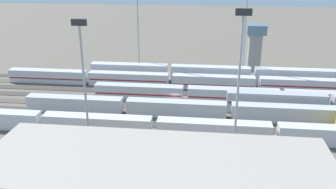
{
  "coord_description": "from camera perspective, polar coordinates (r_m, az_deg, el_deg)",
  "views": [
    {
      "loc": [
        -7.62,
        83.01,
        34.68
      ],
      "look_at": [
        1.73,
        -0.19,
        2.5
      ],
      "focal_mm": 38.16,
      "sensor_mm": 36.0,
      "label": 1
    }
  ],
  "objects": [
    {
      "name": "ground_plane",
      "position": [
        90.29,
        1.08,
        -1.57
      ],
      "size": [
        400.0,
        400.0,
        0.0
      ],
      "primitive_type": "plane",
      "color": "#60594F"
    },
    {
      "name": "track_bed_0",
      "position": [
        106.58,
        1.97,
        2.06
      ],
      "size": [
        140.0,
        2.8,
        0.12
      ],
      "primitive_type": "cube",
      "color": "#3D3833",
      "rests_on": "ground_plane"
    },
    {
      "name": "track_bed_1",
      "position": [
        101.88,
        1.74,
        1.15
      ],
      "size": [
        140.0,
        2.8,
        0.12
      ],
      "primitive_type": "cube",
      "color": "#4C443D",
      "rests_on": "ground_plane"
    },
    {
      "name": "track_bed_2",
      "position": [
        97.21,
        1.49,
        0.15
      ],
      "size": [
        140.0,
        2.8,
        0.12
      ],
      "primitive_type": "cube",
      "color": "#3D3833",
      "rests_on": "ground_plane"
    },
    {
      "name": "track_bed_3",
      "position": [
        92.57,
        1.22,
        -0.94
      ],
      "size": [
        140.0,
        2.8,
        0.12
      ],
      "primitive_type": "cube",
      "color": "#3D3833",
      "rests_on": "ground_plane"
    },
    {
      "name": "track_bed_4",
      "position": [
        87.97,
        0.92,
        -2.15
      ],
      "size": [
        140.0,
        2.8,
        0.12
      ],
      "primitive_type": "cube",
      "color": "#4C443D",
      "rests_on": "ground_plane"
    },
    {
      "name": "track_bed_5",
      "position": [
        83.42,
        0.59,
        -3.5
      ],
      "size": [
        140.0,
        2.8,
        0.12
      ],
      "primitive_type": "cube",
      "color": "#3D3833",
      "rests_on": "ground_plane"
    },
    {
      "name": "track_bed_6",
      "position": [
        78.92,
        0.22,
        -5.0
      ],
      "size": [
        140.0,
        2.8,
        0.12
      ],
      "primitive_type": "cube",
      "color": "#3D3833",
      "rests_on": "ground_plane"
    },
    {
      "name": "track_bed_7",
      "position": [
        74.49,
        -0.2,
        -6.67
      ],
      "size": [
        140.0,
        2.8,
        0.12
      ],
      "primitive_type": "cube",
      "color": "#4C443D",
      "rests_on": "ground_plane"
    },
    {
      "name": "train_on_track_7",
      "position": [
        74.08,
        -3.21,
        -5.13
      ],
      "size": [
        139.0,
        3.0,
        4.4
      ],
      "color": "black",
      "rests_on": "ground_plane"
    },
    {
      "name": "train_on_track_0",
      "position": [
        105.51,
        6.78,
        3.18
      ],
      "size": [
        71.4,
        3.0,
        5.0
      ],
      "color": "silver",
      "rests_on": "ground_plane"
    },
    {
      "name": "train_on_track_5",
      "position": [
        82.45,
        9.69,
        -2.63
      ],
      "size": [
        95.6,
        3.0,
        3.8
      ],
      "color": "#B7BABF",
      "rests_on": "ground_plane"
    },
    {
      "name": "train_on_track_1",
      "position": [
        100.93,
        6.03,
        2.05
      ],
      "size": [
        114.8,
        3.06,
        4.4
      ],
      "color": "maroon",
      "rests_on": "ground_plane"
    },
    {
      "name": "train_on_track_4",
      "position": [
        91.31,
        24.3,
        -1.5
      ],
      "size": [
        47.2,
        3.06,
        5.0
      ],
      "color": "#A8AAB2",
      "rests_on": "ground_plane"
    },
    {
      "name": "train_on_track_3",
      "position": [
        91.81,
        10.35,
        -0.19
      ],
      "size": [
        71.4,
        3.06,
        3.8
      ],
      "color": "#B7BABF",
      "rests_on": "ground_plane"
    },
    {
      "name": "light_mast_0",
      "position": [
        104.81,
        12.29,
        11.32
      ],
      "size": [
        2.8,
        0.7,
        28.18
      ],
      "color": "#9EA0A5",
      "rests_on": "ground_plane"
    },
    {
      "name": "light_mast_1",
      "position": [
        69.75,
        -13.48,
        4.68
      ],
      "size": [
        2.8,
        0.7,
        24.31
      ],
      "color": "#9EA0A5",
      "rests_on": "ground_plane"
    },
    {
      "name": "light_mast_2",
      "position": [
        107.37,
        -4.9,
        13.08
      ],
      "size": [
        2.8,
        0.7,
        32.08
      ],
      "color": "#9EA0A5",
      "rests_on": "ground_plane"
    },
    {
      "name": "light_mast_3",
      "position": [
        64.68,
        11.41,
        4.81
      ],
      "size": [
        2.8,
        0.7,
        26.75
      ],
      "color": "#9EA0A5",
      "rests_on": "ground_plane"
    },
    {
      "name": "maintenance_shed",
      "position": [
        51.43,
        -1.77,
        -14.68
      ],
      "size": [
        47.88,
        17.24,
        9.35
      ],
      "primitive_type": "cube",
      "color": "#9E9389",
      "rests_on": "ground_plane"
    },
    {
      "name": "control_tower",
      "position": [
        119.18,
        13.72,
        7.84
      ],
      "size": [
        6.0,
        6.0,
        14.99
      ],
      "color": "gray",
      "rests_on": "ground_plane"
    }
  ]
}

